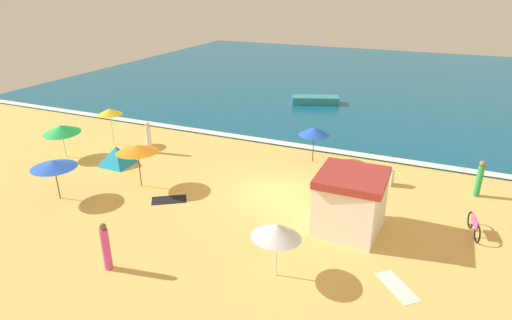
% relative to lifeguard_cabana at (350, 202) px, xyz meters
% --- Properties ---
extents(ground_plane, '(60.00, 60.00, 0.00)m').
position_rel_lifeguard_cabana_xyz_m(ground_plane, '(-4.02, 2.05, -1.29)').
color(ground_plane, '#EDBC60').
extents(ocean_water, '(60.00, 44.00, 0.10)m').
position_rel_lifeguard_cabana_xyz_m(ocean_water, '(-4.02, 30.05, -1.24)').
color(ocean_water, '#0F567A').
rests_on(ocean_water, ground_plane).
extents(wave_breaker_foam, '(57.00, 0.70, 0.01)m').
position_rel_lifeguard_cabana_xyz_m(wave_breaker_foam, '(-4.02, 8.35, -1.19)').
color(wave_breaker_foam, white).
rests_on(wave_breaker_foam, ocean_water).
extents(lifeguard_cabana, '(2.66, 2.75, 2.54)m').
position_rel_lifeguard_cabana_xyz_m(lifeguard_cabana, '(0.00, 0.00, 0.00)').
color(lifeguard_cabana, white).
rests_on(lifeguard_cabana, ground_plane).
extents(beach_umbrella_0, '(2.95, 2.95, 2.25)m').
position_rel_lifeguard_cabana_xyz_m(beach_umbrella_0, '(-10.46, -0.09, 0.73)').
color(beach_umbrella_0, '#4C3823').
rests_on(beach_umbrella_0, ground_plane).
extents(beach_umbrella_2, '(2.45, 2.45, 1.92)m').
position_rel_lifeguard_cabana_xyz_m(beach_umbrella_2, '(-13.20, -2.72, 0.46)').
color(beach_umbrella_2, '#4C3823').
rests_on(beach_umbrella_2, ground_plane).
extents(beach_umbrella_4, '(2.43, 2.44, 2.13)m').
position_rel_lifeguard_cabana_xyz_m(beach_umbrella_4, '(-1.67, -4.01, 0.53)').
color(beach_umbrella_4, silver).
rests_on(beach_umbrella_4, ground_plane).
extents(beach_umbrella_5, '(2.13, 2.13, 2.06)m').
position_rel_lifeguard_cabana_xyz_m(beach_umbrella_5, '(-3.45, 6.50, 0.53)').
color(beach_umbrella_5, '#4C3823').
rests_on(beach_umbrella_5, ground_plane).
extents(beach_umbrella_6, '(2.36, 2.38, 2.03)m').
position_rel_lifeguard_cabana_xyz_m(beach_umbrella_6, '(-16.99, 1.33, 0.42)').
color(beach_umbrella_6, silver).
rests_on(beach_umbrella_6, ground_plane).
extents(beach_umbrella_7, '(1.84, 1.83, 2.34)m').
position_rel_lifeguard_cabana_xyz_m(beach_umbrella_7, '(-15.82, 4.12, 0.85)').
color(beach_umbrella_7, silver).
rests_on(beach_umbrella_7, ground_plane).
extents(beach_tent, '(2.38, 2.38, 1.08)m').
position_rel_lifeguard_cabana_xyz_m(beach_tent, '(-13.43, 1.65, -0.75)').
color(beach_tent, '#1999D8').
rests_on(beach_tent, ground_plane).
extents(parked_bicycle, '(0.42, 1.80, 0.76)m').
position_rel_lifeguard_cabana_xyz_m(parked_bicycle, '(4.77, 1.71, -0.91)').
color(parked_bicycle, black).
rests_on(parked_bicycle, ground_plane).
extents(beachgoer_0, '(0.50, 0.50, 0.96)m').
position_rel_lifeguard_cabana_xyz_m(beachgoer_0, '(0.97, 5.06, -0.88)').
color(beachgoer_0, white).
rests_on(beachgoer_0, ground_plane).
extents(beachgoer_2, '(0.42, 0.42, 1.83)m').
position_rel_lifeguard_cabana_xyz_m(beachgoer_2, '(5.02, 5.49, -0.39)').
color(beachgoer_2, green).
rests_on(beachgoer_2, ground_plane).
extents(beachgoer_3, '(0.42, 0.42, 1.86)m').
position_rel_lifeguard_cabana_xyz_m(beachgoer_3, '(-7.33, -6.05, -0.39)').
color(beachgoer_3, '#D84CA5').
rests_on(beachgoer_3, ground_plane).
extents(beachgoer_4, '(0.41, 0.41, 1.90)m').
position_rel_lifeguard_cabana_xyz_m(beachgoer_4, '(-12.87, 3.88, -0.35)').
color(beachgoer_4, white).
rests_on(beachgoer_4, ground_plane).
extents(beach_towel_0, '(1.65, 1.74, 0.01)m').
position_rel_lifeguard_cabana_xyz_m(beach_towel_0, '(2.34, -2.95, -1.29)').
color(beach_towel_0, white).
rests_on(beach_towel_0, ground_plane).
extents(beach_towel_1, '(1.82, 1.60, 0.01)m').
position_rel_lifeguard_cabana_xyz_m(beach_towel_1, '(-8.32, -0.80, -1.29)').
color(beach_towel_1, black).
rests_on(beach_towel_1, ground_plane).
extents(small_boat_0, '(4.08, 2.62, 0.60)m').
position_rel_lifeguard_cabana_xyz_m(small_boat_0, '(-6.76, 18.40, -0.89)').
color(small_boat_0, teal).
rests_on(small_boat_0, ocean_water).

